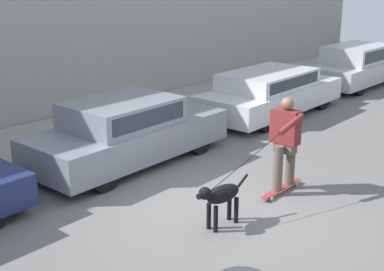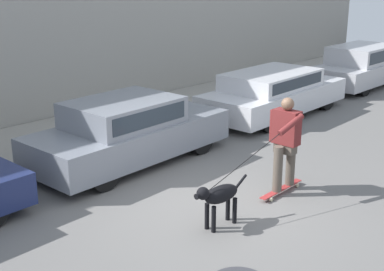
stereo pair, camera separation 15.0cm
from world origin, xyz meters
name	(u,v)px [view 2 (the right image)]	position (x,y,z in m)	size (l,w,h in m)	color
ground_plane	(213,204)	(0.00, 0.00, 0.00)	(36.00, 36.00, 0.00)	slate
back_wall	(6,4)	(0.00, 6.34, 2.96)	(32.00, 0.30, 5.91)	#ADA89E
sidewalk_curb	(51,138)	(0.00, 4.88, 0.07)	(30.00, 2.57, 0.14)	#A39E93
parked_car_1	(129,132)	(0.36, 2.56, 0.64)	(4.29, 1.86, 1.32)	black
parked_car_2	(274,93)	(5.32, 2.56, 0.60)	(4.61, 1.90, 1.19)	black
parked_car_3	(363,66)	(10.35, 2.57, 0.65)	(4.34, 1.68, 1.35)	black
dog	(219,196)	(-0.54, -0.59, 0.50)	(1.07, 0.31, 0.74)	black
skateboarder	(285,140)	(1.22, -0.55, 0.96)	(2.62, 0.66, 1.70)	beige
fire_hydrant	(302,81)	(7.93, 3.34, 0.41)	(0.18, 0.18, 0.77)	red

